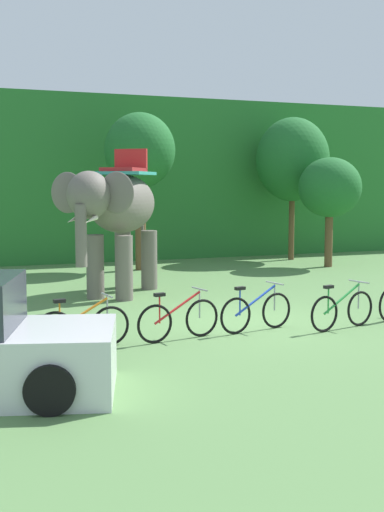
{
  "coord_description": "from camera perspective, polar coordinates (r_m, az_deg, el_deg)",
  "views": [
    {
      "loc": [
        -5.7,
        -12.02,
        2.82
      ],
      "look_at": [
        -0.77,
        1.0,
        1.3
      ],
      "focal_mm": 45.52,
      "sensor_mm": 36.0,
      "label": 1
    }
  ],
  "objects": [
    {
      "name": "bike_green",
      "position": [
        13.13,
        13.07,
        -4.62
      ],
      "size": [
        1.68,
        0.58,
        0.92
      ],
      "color": "black",
      "rests_on": "ground"
    },
    {
      "name": "tree_center",
      "position": [
        22.92,
        12.02,
        5.86
      ],
      "size": [
        2.16,
        2.16,
        3.78
      ],
      "color": "brown",
      "rests_on": "ground"
    },
    {
      "name": "bike_blue",
      "position": [
        12.66,
        5.66,
        -4.88
      ],
      "size": [
        1.68,
        0.55,
        0.92
      ],
      "color": "black",
      "rests_on": "ground"
    },
    {
      "name": "foliage_hedge",
      "position": [
        26.92,
        -8.57,
        6.66
      ],
      "size": [
        36.0,
        6.0,
        6.11
      ],
      "primitive_type": "cube",
      "color": "#28702D",
      "rests_on": "ground"
    },
    {
      "name": "bike_red",
      "position": [
        11.89,
        -1.19,
        -5.58
      ],
      "size": [
        1.69,
        0.54,
        0.92
      ],
      "color": "black",
      "rests_on": "ground"
    },
    {
      "name": "elephant",
      "position": [
        16.57,
        -6.55,
        4.05
      ],
      "size": [
        3.43,
        3.92,
        3.78
      ],
      "color": "#665E56",
      "rests_on": "ground"
    },
    {
      "name": "tree_center_right",
      "position": [
        24.9,
        8.83,
        8.35
      ],
      "size": [
        2.74,
        2.74,
        5.35
      ],
      "color": "brown",
      "rests_on": "ground"
    },
    {
      "name": "ground_plane",
      "position": [
        13.59,
        4.57,
        -5.76
      ],
      "size": [
        80.0,
        80.0,
        0.0
      ],
      "primitive_type": "plane",
      "color": "#567F47"
    },
    {
      "name": "tree_left",
      "position": [
        21.68,
        -4.6,
        9.06
      ],
      "size": [
        2.34,
        2.34,
        5.2
      ],
      "color": "brown",
      "rests_on": "ground"
    },
    {
      "name": "bike_orange",
      "position": [
        11.4,
        -9.6,
        -6.18
      ],
      "size": [
        1.7,
        0.52,
        0.92
      ],
      "color": "black",
      "rests_on": "ground"
    }
  ]
}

